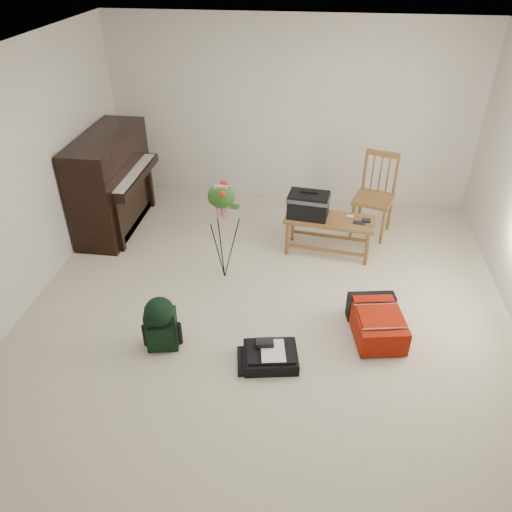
# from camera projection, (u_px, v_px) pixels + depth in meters

# --- Properties ---
(floor) EXTENTS (5.00, 5.50, 0.01)m
(floor) POSITION_uv_depth(u_px,v_px,m) (266.00, 315.00, 5.17)
(floor) COLOR beige
(floor) RESTS_ON ground
(ceiling) EXTENTS (5.00, 5.50, 0.01)m
(ceiling) POSITION_uv_depth(u_px,v_px,m) (269.00, 63.00, 3.79)
(ceiling) COLOR white
(ceiling) RESTS_ON wall_back
(wall_back) EXTENTS (5.00, 0.04, 2.50)m
(wall_back) POSITION_uv_depth(u_px,v_px,m) (291.00, 113.00, 6.75)
(wall_back) COLOR beige
(wall_back) RESTS_ON floor
(wall_left) EXTENTS (0.04, 5.50, 2.50)m
(wall_left) POSITION_uv_depth(u_px,v_px,m) (7.00, 192.00, 4.76)
(wall_left) COLOR beige
(wall_left) RESTS_ON floor
(piano) EXTENTS (0.71, 1.50, 1.25)m
(piano) POSITION_uv_depth(u_px,v_px,m) (112.00, 184.00, 6.40)
(piano) COLOR black
(piano) RESTS_ON floor
(bench) EXTENTS (1.10, 0.54, 0.81)m
(bench) POSITION_uv_depth(u_px,v_px,m) (315.00, 210.00, 5.87)
(bench) COLOR olive
(bench) RESTS_ON floor
(dining_chair) EXTENTS (0.57, 0.57, 1.06)m
(dining_chair) POSITION_uv_depth(u_px,v_px,m) (374.00, 196.00, 6.30)
(dining_chair) COLOR olive
(dining_chair) RESTS_ON floor
(red_suitcase) EXTENTS (0.56, 0.75, 0.29)m
(red_suitcase) POSITION_uv_depth(u_px,v_px,m) (377.00, 320.00, 4.88)
(red_suitcase) COLOR #9E1806
(red_suitcase) RESTS_ON floor
(black_duffel) EXTENTS (0.55, 0.47, 0.21)m
(black_duffel) POSITION_uv_depth(u_px,v_px,m) (270.00, 356.00, 4.57)
(black_duffel) COLOR black
(black_duffel) RESTS_ON floor
(green_backpack) EXTENTS (0.32, 0.29, 0.57)m
(green_backpack) POSITION_uv_depth(u_px,v_px,m) (161.00, 322.00, 4.61)
(green_backpack) COLOR black
(green_backpack) RESTS_ON floor
(flower_stand) EXTENTS (0.37, 0.37, 1.19)m
(flower_stand) POSITION_uv_depth(u_px,v_px,m) (223.00, 233.00, 5.42)
(flower_stand) COLOR black
(flower_stand) RESTS_ON floor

